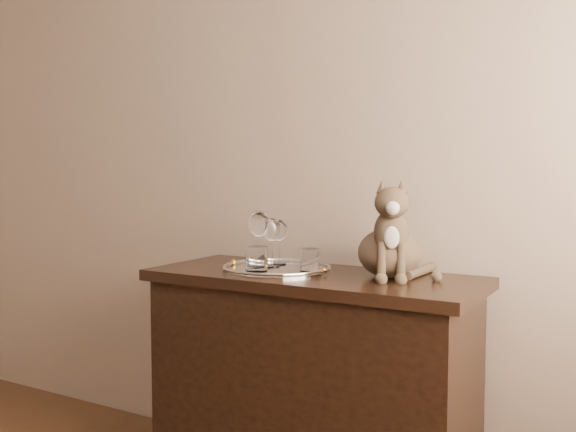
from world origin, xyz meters
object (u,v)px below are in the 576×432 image
Objects in this scene: tray at (277,269)px; cat at (390,228)px; wine_glass_d at (272,243)px; wine_glass_c at (258,239)px; tumbler_b at (257,259)px; wine_glass_b at (279,242)px; tumbler_c at (310,260)px; sideboard at (312,389)px.

cat is (0.41, 0.08, 0.17)m from tray.
wine_glass_d reaches higher than tray.
wine_glass_c reaches higher than tumbler_b.
wine_glass_d is (0.01, -0.07, 0.01)m from wine_glass_b.
tumbler_c is (0.17, 0.10, -0.00)m from tumbler_b.
sideboard is at bearing 67.58° from tumbler_c.
wine_glass_b is at bearing 69.22° from wine_glass_c.
tray is at bearing 75.52° from tumbler_b.
wine_glass_b is 0.08m from wine_glass_d.
wine_glass_b is at bearing 152.72° from tumbler_c.
tray is at bearing -29.63° from wine_glass_d.
wine_glass_c is 1.15× the size of wine_glass_d.
wine_glass_c is (-0.04, -0.09, 0.02)m from wine_glass_b.
wine_glass_c is 2.34× the size of tumbler_b.
wine_glass_d is 2.04× the size of tumbler_b.
tumbler_c is 0.24× the size of cat.
sideboard is 0.66m from cat.
sideboard is at bearing 3.39° from tray.
wine_glass_b is at bearing 99.65° from wine_glass_d.
cat is at bearing -2.02° from wine_glass_b.
wine_glass_b reaches higher than tumbler_b.
wine_glass_d is 0.18m from tumbler_c.
tumbler_c is (-0.00, -0.01, 0.47)m from sideboard.
tumbler_b is at bearing -60.56° from wine_glass_c.
tumbler_c reaches higher than tray.
wine_glass_b is 0.46m from cat.
tray reaches higher than sideboard.
tray is 0.15m from tumbler_c.
tumbler_c is at bearing -1.15° from tray.
wine_glass_b is 0.82× the size of wine_glass_c.
cat reaches higher than wine_glass_d.
cat reaches higher than sideboard.
wine_glass_c is at bearing -177.96° from sideboard.
cat is at bearing 21.83° from tumbler_b.
cat is (0.44, 0.06, 0.07)m from wine_glass_d.
wine_glass_c is (-0.08, 0.00, 0.11)m from tray.
wine_glass_c is 0.23m from tumbler_c.
wine_glass_d is (-0.18, 0.01, 0.53)m from sideboard.
wine_glass_d is (0.05, 0.02, -0.01)m from wine_glass_c.
tumbler_c is at bearing -0.87° from wine_glass_c.
tray is 4.87× the size of tumbler_c.
tumbler_c reaches higher than sideboard.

